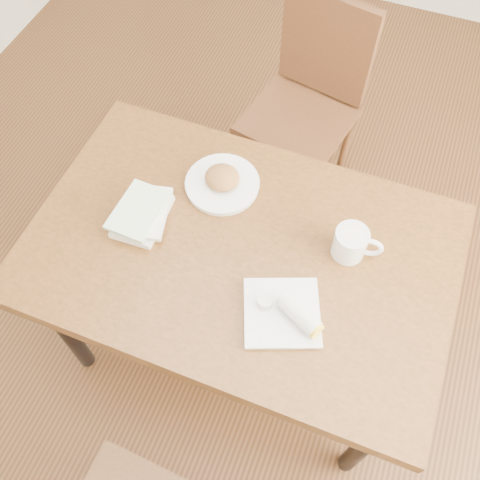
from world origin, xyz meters
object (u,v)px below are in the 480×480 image
(chair_far, at_px, (309,95))
(book_stack, at_px, (142,213))
(plate_scone, at_px, (222,182))
(coffee_mug, at_px, (352,243))
(plate_burrito, at_px, (287,313))
(table, at_px, (240,261))

(chair_far, height_order, book_stack, chair_far)
(chair_far, height_order, plate_scone, chair_far)
(coffee_mug, relative_size, plate_burrito, 0.54)
(chair_far, xyz_separation_m, coffee_mug, (0.36, -0.81, 0.26))
(table, bearing_deg, chair_far, 92.63)
(table, height_order, chair_far, chair_far)
(plate_burrito, distance_m, book_stack, 0.56)
(plate_scone, relative_size, plate_burrito, 0.88)
(plate_scone, bearing_deg, chair_far, 82.21)
(coffee_mug, relative_size, book_stack, 0.67)
(table, height_order, coffee_mug, coffee_mug)
(plate_scone, bearing_deg, table, -55.10)
(plate_scone, bearing_deg, plate_burrito, -46.30)
(chair_far, distance_m, coffee_mug, 0.92)
(table, xyz_separation_m, plate_scone, (-0.14, 0.20, 0.10))
(table, distance_m, chair_far, 0.93)
(table, height_order, plate_burrito, plate_burrito)
(chair_far, bearing_deg, coffee_mug, -66.18)
(chair_far, bearing_deg, book_stack, -107.09)
(plate_burrito, bearing_deg, chair_far, 102.93)
(table, distance_m, coffee_mug, 0.36)
(table, xyz_separation_m, chair_far, (-0.04, 0.92, -0.12))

